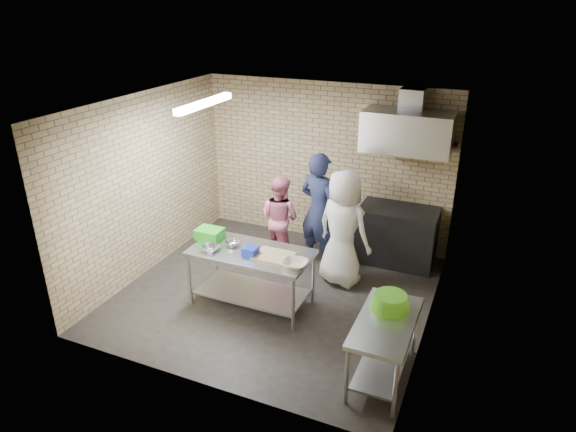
# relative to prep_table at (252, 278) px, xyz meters

# --- Properties ---
(floor) EXTENTS (4.20, 4.20, 0.00)m
(floor) POSITION_rel_prep_table_xyz_m (0.20, 0.36, -0.41)
(floor) COLOR black
(floor) RESTS_ON ground
(ceiling) EXTENTS (4.20, 4.20, 0.00)m
(ceiling) POSITION_rel_prep_table_xyz_m (0.20, 0.36, 2.29)
(ceiling) COLOR black
(ceiling) RESTS_ON ground
(back_wall) EXTENTS (4.20, 0.06, 2.70)m
(back_wall) POSITION_rel_prep_table_xyz_m (0.20, 2.36, 0.94)
(back_wall) COLOR tan
(back_wall) RESTS_ON ground
(front_wall) EXTENTS (4.20, 0.06, 2.70)m
(front_wall) POSITION_rel_prep_table_xyz_m (0.20, -1.64, 0.94)
(front_wall) COLOR tan
(front_wall) RESTS_ON ground
(left_wall) EXTENTS (0.06, 4.00, 2.70)m
(left_wall) POSITION_rel_prep_table_xyz_m (-1.90, 0.36, 0.94)
(left_wall) COLOR tan
(left_wall) RESTS_ON ground
(right_wall) EXTENTS (0.06, 4.00, 2.70)m
(right_wall) POSITION_rel_prep_table_xyz_m (2.30, 0.36, 0.94)
(right_wall) COLOR tan
(right_wall) RESTS_ON ground
(prep_table) EXTENTS (1.62, 0.81, 0.81)m
(prep_table) POSITION_rel_prep_table_xyz_m (0.00, 0.00, 0.00)
(prep_table) COLOR #BABCC1
(prep_table) RESTS_ON floor
(side_counter) EXTENTS (0.60, 1.20, 0.75)m
(side_counter) POSITION_rel_prep_table_xyz_m (2.00, -0.74, -0.03)
(side_counter) COLOR silver
(side_counter) RESTS_ON floor
(stove) EXTENTS (1.20, 0.70, 0.90)m
(stove) POSITION_rel_prep_table_xyz_m (1.55, 2.01, 0.04)
(stove) COLOR black
(stove) RESTS_ON floor
(range_hood) EXTENTS (1.30, 0.60, 0.60)m
(range_hood) POSITION_rel_prep_table_xyz_m (1.55, 2.06, 1.69)
(range_hood) COLOR silver
(range_hood) RESTS_ON back_wall
(hood_duct) EXTENTS (0.35, 0.30, 0.30)m
(hood_duct) POSITION_rel_prep_table_xyz_m (1.55, 2.21, 2.14)
(hood_duct) COLOR #A5A8AD
(hood_duct) RESTS_ON back_wall
(wall_shelf) EXTENTS (0.80, 0.20, 0.04)m
(wall_shelf) POSITION_rel_prep_table_xyz_m (1.85, 2.25, 1.51)
(wall_shelf) COLOR #3F2B19
(wall_shelf) RESTS_ON back_wall
(fluorescent_fixture) EXTENTS (0.10, 1.25, 0.08)m
(fluorescent_fixture) POSITION_rel_prep_table_xyz_m (-0.80, 0.36, 2.23)
(fluorescent_fixture) COLOR white
(fluorescent_fixture) RESTS_ON ceiling
(green_crate) EXTENTS (0.36, 0.27, 0.14)m
(green_crate) POSITION_rel_prep_table_xyz_m (-0.70, 0.12, 0.48)
(green_crate) COLOR green
(green_crate) RESTS_ON prep_table
(blue_tub) EXTENTS (0.18, 0.18, 0.12)m
(blue_tub) POSITION_rel_prep_table_xyz_m (0.05, -0.10, 0.46)
(blue_tub) COLOR #1727B2
(blue_tub) RESTS_ON prep_table
(cutting_board) EXTENTS (0.50, 0.38, 0.03)m
(cutting_board) POSITION_rel_prep_table_xyz_m (0.35, -0.02, 0.42)
(cutting_board) COLOR tan
(cutting_board) RESTS_ON prep_table
(mixing_bowl_a) EXTENTS (0.26, 0.26, 0.06)m
(mixing_bowl_a) POSITION_rel_prep_table_xyz_m (-0.50, -0.20, 0.44)
(mixing_bowl_a) COLOR silver
(mixing_bowl_a) RESTS_ON prep_table
(mixing_bowl_b) EXTENTS (0.20, 0.20, 0.06)m
(mixing_bowl_b) POSITION_rel_prep_table_xyz_m (-0.30, 0.05, 0.44)
(mixing_bowl_b) COLOR #B2B4B9
(mixing_bowl_b) RESTS_ON prep_table
(ceramic_bowl) EXTENTS (0.33, 0.33, 0.08)m
(ceramic_bowl) POSITION_rel_prep_table_xyz_m (0.70, -0.15, 0.44)
(ceramic_bowl) COLOR beige
(ceramic_bowl) RESTS_ON prep_table
(green_basin) EXTENTS (0.46, 0.46, 0.17)m
(green_basin) POSITION_rel_prep_table_xyz_m (1.98, -0.49, 0.43)
(green_basin) COLOR #59C626
(green_basin) RESTS_ON side_counter
(bottle_green) EXTENTS (0.06, 0.06, 0.15)m
(bottle_green) POSITION_rel_prep_table_xyz_m (2.00, 2.25, 1.61)
(bottle_green) COLOR green
(bottle_green) RESTS_ON wall_shelf
(man_navy) EXTENTS (0.77, 0.61, 1.83)m
(man_navy) POSITION_rel_prep_table_xyz_m (0.44, 1.43, 0.51)
(man_navy) COLOR black
(man_navy) RESTS_ON floor
(woman_pink) EXTENTS (0.78, 0.66, 1.39)m
(woman_pink) POSITION_rel_prep_table_xyz_m (-0.20, 1.39, 0.29)
(woman_pink) COLOR #D57090
(woman_pink) RESTS_ON floor
(woman_white) EXTENTS (0.98, 0.79, 1.74)m
(woman_white) POSITION_rel_prep_table_xyz_m (0.95, 1.05, 0.46)
(woman_white) COLOR white
(woman_white) RESTS_ON floor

